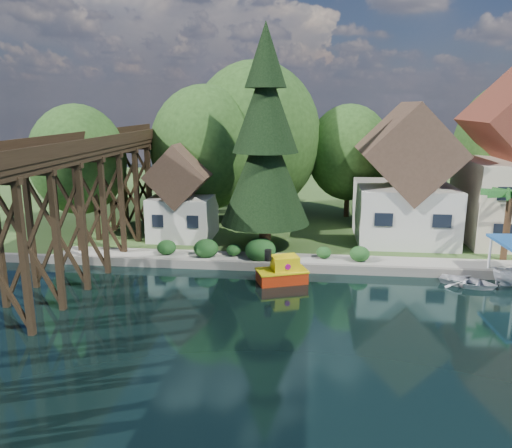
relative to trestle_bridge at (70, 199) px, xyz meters
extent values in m
plane|color=black|center=(16.00, -5.17, -5.35)|extent=(140.00, 140.00, 0.00)
cube|color=#2E491D|center=(16.00, 28.83, -5.10)|extent=(140.00, 52.00, 0.50)
cube|color=slate|center=(20.00, 2.83, -5.04)|extent=(60.00, 0.40, 0.62)
cube|color=gray|center=(22.00, 4.13, -4.82)|extent=(50.00, 2.60, 0.06)
cube|color=black|center=(0.00, -5.17, -1.35)|extent=(4.00, 0.36, 8.00)
cube|color=black|center=(0.00, -1.97, -1.35)|extent=(4.00, 0.36, 8.00)
cube|color=black|center=(0.00, 1.23, -1.35)|extent=(4.00, 0.36, 8.00)
cube|color=black|center=(0.00, 4.43, -1.35)|extent=(4.00, 0.36, 8.00)
cube|color=black|center=(0.00, 7.63, -1.35)|extent=(4.00, 0.36, 8.00)
cube|color=black|center=(0.00, 10.83, -1.35)|extent=(4.00, 0.36, 8.00)
cube|color=black|center=(0.00, 14.03, -1.35)|extent=(4.00, 0.36, 8.00)
cube|color=black|center=(0.00, 17.23, -1.35)|extent=(4.00, 0.36, 8.00)
cube|color=black|center=(0.00, 20.43, -1.35)|extent=(4.00, 0.36, 8.00)
cube|color=black|center=(-1.75, 0.83, 2.70)|extent=(0.35, 44.00, 0.35)
cube|color=black|center=(1.75, 0.83, 2.70)|extent=(0.35, 44.00, 0.35)
cube|color=black|center=(0.00, 0.83, 3.00)|extent=(4.00, 44.00, 0.30)
cube|color=black|center=(-2.00, 0.83, 3.55)|extent=(0.12, 44.00, 0.80)
cube|color=black|center=(2.00, 0.83, 3.55)|extent=(0.12, 44.00, 0.80)
cube|color=beige|center=(23.00, 10.83, -2.60)|extent=(7.50, 8.00, 4.50)
cube|color=#493427|center=(23.00, 10.83, 2.35)|extent=(7.64, 8.64, 7.64)
cube|color=black|center=(20.90, 6.79, -2.37)|extent=(1.35, 0.08, 1.00)
cube|color=black|center=(25.10, 6.79, -2.37)|extent=(1.35, 0.08, 1.00)
cube|color=black|center=(29.62, 7.04, -1.27)|extent=(1.53, 0.08, 1.00)
cube|color=beige|center=(5.00, 9.33, -3.10)|extent=(5.00, 5.00, 3.50)
cube|color=#493427|center=(5.00, 9.33, 0.45)|extent=(5.09, 5.40, 5.09)
cube|color=black|center=(3.60, 6.79, -2.92)|extent=(0.90, 0.08, 1.00)
cube|color=black|center=(6.40, 6.79, -2.92)|extent=(0.90, 0.08, 1.00)
cylinder|color=#382314|center=(6.00, 13.83, -2.60)|extent=(0.50, 0.50, 4.50)
ellipsoid|color=#214217|center=(6.00, 13.83, 2.15)|extent=(4.40, 4.40, 5.06)
cylinder|color=#382314|center=(10.00, 17.83, -2.37)|extent=(0.50, 0.50, 4.95)
ellipsoid|color=#214217|center=(10.00, 17.83, 2.85)|extent=(5.00, 5.00, 5.75)
cylinder|color=#382314|center=(19.00, 18.83, -2.82)|extent=(0.50, 0.50, 4.05)
ellipsoid|color=#214217|center=(19.00, 18.83, 1.45)|extent=(4.00, 4.00, 4.60)
cylinder|color=#382314|center=(34.00, 18.83, -2.60)|extent=(0.50, 0.50, 4.50)
cylinder|color=#382314|center=(-4.00, 9.83, -2.82)|extent=(0.50, 0.50, 4.05)
ellipsoid|color=#214217|center=(-4.00, 9.83, 1.45)|extent=(4.00, 4.00, 4.60)
ellipsoid|color=#184418|center=(8.00, 4.03, -4.08)|extent=(1.98, 1.98, 1.53)
ellipsoid|color=#184418|center=(10.00, 4.33, -4.25)|extent=(1.54, 1.54, 1.19)
ellipsoid|color=#184418|center=(12.00, 3.83, -4.00)|extent=(2.20, 2.20, 1.70)
ellipsoid|color=#184418|center=(5.00, 4.23, -4.17)|extent=(1.76, 1.76, 1.36)
ellipsoid|color=#184418|center=(16.50, 4.43, -4.25)|extent=(1.54, 1.54, 1.19)
ellipsoid|color=#184418|center=(19.00, 4.13, -4.17)|extent=(1.76, 1.76, 1.36)
cylinder|color=#382314|center=(12.06, 6.71, -3.32)|extent=(0.92, 0.92, 3.05)
cone|color=black|center=(12.06, 6.71, 1.25)|extent=(6.71, 6.71, 8.14)
cone|color=black|center=(12.06, 6.71, 5.83)|extent=(4.88, 4.88, 6.61)
cone|color=black|center=(12.06, 6.71, 9.39)|extent=(3.05, 3.05, 4.58)
cylinder|color=#382314|center=(29.27, 5.74, -2.56)|extent=(0.46, 0.46, 4.59)
ellipsoid|color=#194918|center=(29.27, 5.74, -0.05)|extent=(3.88, 3.88, 1.04)
cube|color=#B6290C|center=(13.73, 0.65, -4.99)|extent=(3.49, 2.64, 0.83)
cube|color=yellow|center=(13.73, 0.65, -4.54)|extent=(3.63, 2.77, 0.10)
cube|color=yellow|center=(13.92, 0.72, -4.10)|extent=(1.99, 1.74, 1.04)
cylinder|color=black|center=(12.85, 0.32, -3.43)|extent=(0.46, 0.46, 0.73)
cylinder|color=#940B69|center=(14.14, 0.12, -4.10)|extent=(0.38, 0.21, 0.37)
cylinder|color=#940B69|center=(13.70, 1.32, -4.10)|extent=(0.38, 0.21, 0.37)
cylinder|color=#940B69|center=(14.70, 1.01, -4.10)|extent=(0.21, 0.38, 0.37)
imported|color=silver|center=(25.63, 1.30, -4.99)|extent=(4.21, 3.76, 0.72)
cylinder|color=white|center=(27.51, 3.48, -3.80)|extent=(0.17, 0.17, 2.53)
camera|label=1|loc=(15.48, -30.10, 5.93)|focal=35.00mm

